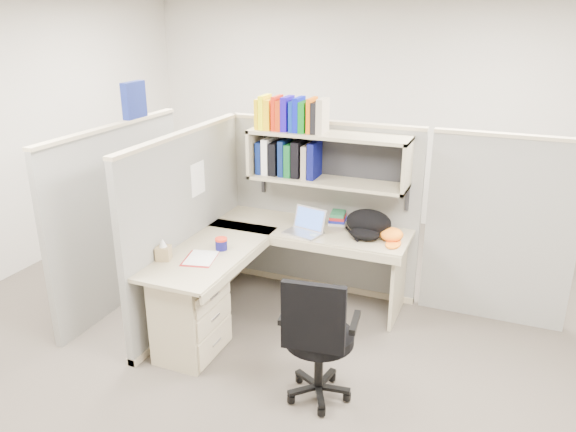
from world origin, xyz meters
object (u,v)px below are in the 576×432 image
at_px(desk, 225,291).
at_px(task_chair, 318,358).
at_px(snack_canister, 221,244).
at_px(laptop, 303,222).
at_px(backpack, 367,225).

xyz_separation_m(desk, task_chair, (0.94, -0.45, -0.09)).
bearing_deg(task_chair, snack_canister, 150.34).
distance_m(snack_canister, task_chair, 1.26).
xyz_separation_m(desk, laptop, (0.40, 0.70, 0.40)).
bearing_deg(backpack, task_chair, -105.82).
height_order(laptop, snack_canister, laptop).
bearing_deg(desk, laptop, 60.25).
height_order(backpack, task_chair, task_chair).
xyz_separation_m(backpack, task_chair, (0.02, -1.28, -0.50)).
relative_size(desk, backpack, 4.50).
height_order(desk, snack_canister, snack_canister).
relative_size(snack_canister, task_chair, 0.10).
relative_size(backpack, task_chair, 0.39).
xyz_separation_m(desk, backpack, (0.92, 0.83, 0.41)).
height_order(desk, laptop, laptop).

